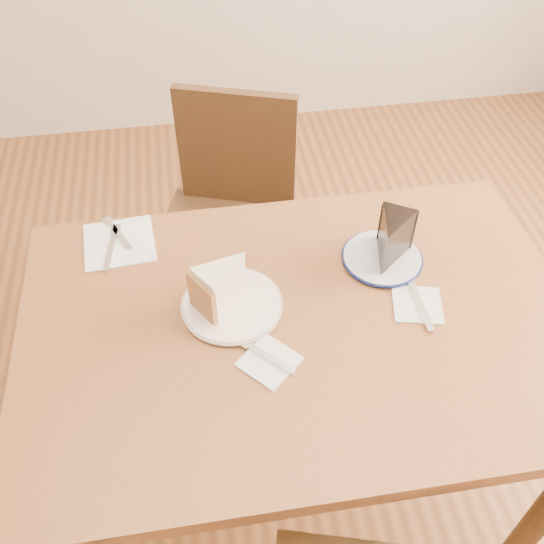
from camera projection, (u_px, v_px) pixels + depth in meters
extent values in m
plane|color=#4F2B15|center=(291.00, 475.00, 1.85)|extent=(4.00, 4.00, 0.00)
cube|color=#542E17|center=(298.00, 326.00, 1.32)|extent=(1.20, 0.80, 0.04)
cylinder|color=#321C0F|center=(91.00, 339.00, 1.76)|extent=(0.06, 0.06, 0.71)
cylinder|color=#321C0F|center=(445.00, 295.00, 1.88)|extent=(0.06, 0.06, 0.71)
cube|color=black|center=(226.00, 243.00, 1.88)|extent=(0.55, 0.55, 0.04)
cylinder|color=black|center=(292.00, 263.00, 2.16)|extent=(0.04, 0.04, 0.44)
cylinder|color=black|center=(192.00, 251.00, 2.21)|extent=(0.04, 0.04, 0.44)
cylinder|color=black|center=(275.00, 346.00, 1.91)|extent=(0.04, 0.04, 0.44)
cylinder|color=black|center=(162.00, 330.00, 1.96)|extent=(0.04, 0.04, 0.44)
cube|color=black|center=(237.00, 149.00, 1.86)|extent=(0.36, 0.15, 0.39)
cylinder|color=white|center=(232.00, 305.00, 1.33)|extent=(0.21, 0.21, 0.01)
cylinder|color=silver|center=(382.00, 258.00, 1.43)|extent=(0.18, 0.18, 0.01)
cube|color=white|center=(269.00, 361.00, 1.23)|extent=(0.14, 0.14, 0.00)
cube|color=white|center=(417.00, 305.00, 1.33)|extent=(0.13, 0.13, 0.00)
cube|color=white|center=(119.00, 243.00, 1.47)|extent=(0.18, 0.18, 0.00)
cube|color=silver|center=(266.00, 356.00, 1.23)|extent=(0.11, 0.11, 0.00)
cube|color=silver|center=(419.00, 301.00, 1.34)|extent=(0.02, 0.17, 0.00)
cube|color=silver|center=(118.00, 234.00, 1.49)|extent=(0.08, 0.13, 0.00)
cube|color=silver|center=(111.00, 248.00, 1.45)|extent=(0.04, 0.16, 0.00)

